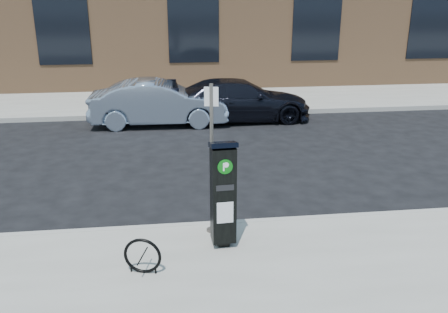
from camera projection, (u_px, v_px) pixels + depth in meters
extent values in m
plane|color=black|center=(240.00, 228.00, 8.24)|extent=(120.00, 120.00, 0.00)
cube|color=gray|center=(192.00, 83.00, 21.35)|extent=(60.00, 12.00, 0.15)
cube|color=#9E9B93|center=(241.00, 225.00, 8.20)|extent=(60.00, 0.12, 0.16)
cube|color=#9E9B93|center=(203.00, 114.00, 15.74)|extent=(60.00, 0.12, 0.16)
cube|color=black|center=(61.00, 18.00, 17.92)|extent=(2.00, 0.06, 3.50)
cube|color=black|center=(193.00, 17.00, 18.51)|extent=(2.00, 0.06, 3.50)
cube|color=black|center=(317.00, 17.00, 19.09)|extent=(2.00, 0.06, 3.50)
cube|color=black|center=(434.00, 16.00, 19.68)|extent=(2.00, 0.06, 3.50)
cube|color=black|center=(223.00, 242.00, 7.40)|extent=(0.19, 0.19, 0.09)
cube|color=black|center=(223.00, 195.00, 7.14)|extent=(0.38, 0.33, 1.52)
cube|color=black|center=(223.00, 145.00, 6.88)|extent=(0.41, 0.37, 0.14)
cylinder|color=#06500D|center=(225.00, 167.00, 6.83)|extent=(0.22, 0.03, 0.22)
cube|color=white|center=(225.00, 167.00, 6.83)|extent=(0.08, 0.01, 0.12)
cube|color=silver|center=(225.00, 213.00, 7.07)|extent=(0.25, 0.02, 0.34)
cube|color=black|center=(225.00, 188.00, 6.94)|extent=(0.27, 0.02, 0.09)
cylinder|color=#5A554F|center=(212.00, 230.00, 7.85)|extent=(0.20, 0.20, 0.03)
cylinder|color=#5A554F|center=(212.00, 161.00, 7.45)|extent=(0.06, 0.06, 2.45)
cube|color=silver|center=(211.00, 97.00, 7.12)|extent=(0.21, 0.07, 0.29)
torus|color=black|center=(142.00, 256.00, 6.58)|extent=(0.53, 0.18, 0.54)
cylinder|color=black|center=(131.00, 268.00, 6.68)|extent=(0.03, 0.03, 0.11)
cylinder|color=black|center=(156.00, 270.00, 6.63)|extent=(0.03, 0.03, 0.11)
imported|color=#8D9DB3|center=(159.00, 103.00, 14.57)|extent=(4.23, 1.56, 1.38)
imported|color=black|center=(239.00, 100.00, 15.11)|extent=(4.57, 1.95, 1.31)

